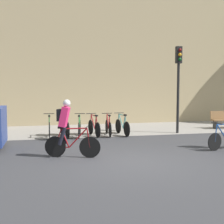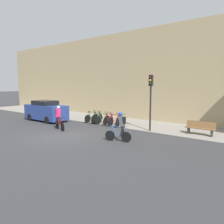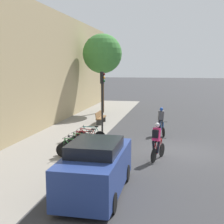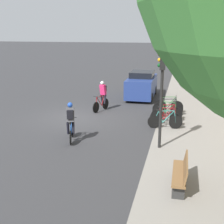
% 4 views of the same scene
% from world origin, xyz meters
% --- Properties ---
extents(ground, '(200.00, 200.00, 0.00)m').
position_xyz_m(ground, '(0.00, 0.00, 0.00)').
color(ground, '#333335').
extents(kerb_strip, '(44.00, 4.50, 0.01)m').
position_xyz_m(kerb_strip, '(0.00, 6.75, 0.00)').
color(kerb_strip, gray).
rests_on(kerb_strip, ground).
extents(building_facade, '(44.00, 0.60, 8.35)m').
position_xyz_m(building_facade, '(0.00, 9.30, 4.18)').
color(building_facade, tan).
rests_on(building_facade, ground).
extents(cyclist_pink, '(1.64, 0.64, 1.76)m').
position_xyz_m(cyclist_pink, '(-1.81, 1.05, 0.95)').
color(cyclist_pink, black).
rests_on(cyclist_pink, ground).
extents(cyclist_grey, '(1.56, 0.61, 1.74)m').
position_xyz_m(cyclist_grey, '(3.76, 1.11, 0.95)').
color(cyclist_grey, black).
rests_on(cyclist_grey, ground).
extents(parked_bike_0, '(0.46, 1.69, 0.99)m').
position_xyz_m(parked_bike_0, '(-2.22, 4.92, 0.41)').
color(parked_bike_0, black).
rests_on(parked_bike_0, ground).
extents(parked_bike_1, '(0.46, 1.71, 0.99)m').
position_xyz_m(parked_bike_1, '(-1.59, 4.92, 0.41)').
color(parked_bike_1, black).
rests_on(parked_bike_1, ground).
extents(parked_bike_2, '(0.46, 1.64, 0.97)m').
position_xyz_m(parked_bike_2, '(-0.95, 4.92, 0.40)').
color(parked_bike_2, black).
rests_on(parked_bike_2, ground).
extents(parked_bike_3, '(0.46, 1.60, 0.96)m').
position_xyz_m(parked_bike_3, '(-0.31, 4.92, 0.39)').
color(parked_bike_3, black).
rests_on(parked_bike_3, ground).
extents(parked_bike_4, '(0.46, 1.63, 0.95)m').
position_xyz_m(parked_bike_4, '(0.32, 4.92, 0.39)').
color(parked_bike_4, black).
rests_on(parked_bike_4, ground).
extents(parked_bike_5, '(0.46, 1.67, 0.96)m').
position_xyz_m(parked_bike_5, '(0.96, 4.92, 0.39)').
color(parked_bike_5, black).
rests_on(parked_bike_5, ground).
extents(traffic_light_pole, '(0.26, 0.30, 3.95)m').
position_xyz_m(traffic_light_pole, '(3.58, 4.86, 2.72)').
color(traffic_light_pole, black).
rests_on(traffic_light_pole, ground).
extents(bench, '(1.84, 0.44, 0.89)m').
position_xyz_m(bench, '(6.78, 5.77, 0.47)').
color(bench, brown).
rests_on(bench, ground).
extents(parked_car, '(4.30, 1.84, 1.85)m').
position_xyz_m(parked_car, '(-5.95, 2.84, 0.90)').
color(parked_car, navy).
rests_on(parked_car, ground).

